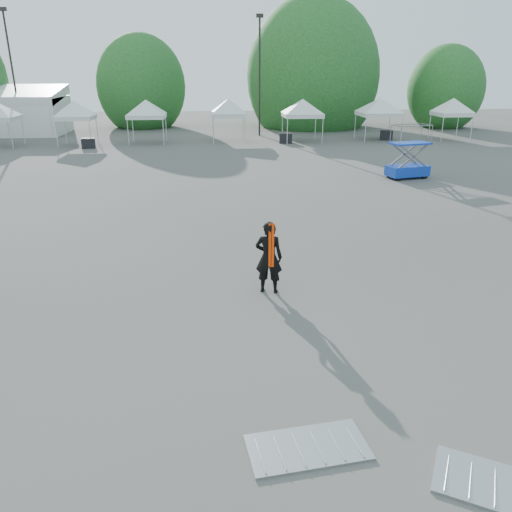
{
  "coord_description": "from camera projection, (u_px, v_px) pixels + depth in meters",
  "views": [
    {
      "loc": [
        -1.41,
        -13.04,
        5.57
      ],
      "look_at": [
        -0.38,
        -1.75,
        1.3
      ],
      "focal_mm": 35.0,
      "sensor_mm": 36.0,
      "label": 1
    }
  ],
  "objects": [
    {
      "name": "tent_d",
      "position": [
        146.0,
        103.0,
        38.65
      ],
      "size": [
        4.06,
        4.06,
        3.88
      ],
      "color": "silver",
      "rests_on": "ground"
    },
    {
      "name": "crate_mid",
      "position": [
        286.0,
        138.0,
        39.66
      ],
      "size": [
        1.12,
        0.93,
        0.78
      ],
      "primitive_type": "cube",
      "rotation": [
        0.0,
        0.0,
        -0.16
      ],
      "color": "black",
      "rests_on": "ground"
    },
    {
      "name": "scissor_lift",
      "position": [
        409.0,
        152.0,
        26.57
      ],
      "size": [
        2.37,
        1.57,
        2.82
      ],
      "rotation": [
        0.0,
        0.0,
        0.23
      ],
      "color": "#0E48B6",
      "rests_on": "ground"
    },
    {
      "name": "tent_g",
      "position": [
        380.0,
        102.0,
        40.51
      ],
      "size": [
        4.53,
        4.53,
        3.88
      ],
      "color": "silver",
      "rests_on": "ground"
    },
    {
      "name": "tree_mid_e",
      "position": [
        313.0,
        76.0,
        49.65
      ],
      "size": [
        5.12,
        5.12,
        7.79
      ],
      "color": "#382314",
      "rests_on": "ground"
    },
    {
      "name": "crate_west",
      "position": [
        88.0,
        143.0,
        37.13
      ],
      "size": [
        1.03,
        0.85,
        0.73
      ],
      "primitive_type": "cube",
      "rotation": [
        0.0,
        0.0,
        0.13
      ],
      "color": "black",
      "rests_on": "ground"
    },
    {
      "name": "tree_mid_w",
      "position": [
        141.0,
        86.0,
        49.46
      ],
      "size": [
        4.16,
        4.16,
        6.33
      ],
      "color": "#382314",
      "rests_on": "ground"
    },
    {
      "name": "barrier_mid",
      "position": [
        508.0,
        489.0,
        7.01
      ],
      "size": [
        2.2,
        1.84,
        0.06
      ],
      "rotation": [
        0.0,
        0.0,
        -0.53
      ],
      "color": "#A7AAAF",
      "rests_on": "ground"
    },
    {
      "name": "ground",
      "position": [
        264.0,
        277.0,
        14.24
      ],
      "size": [
        120.0,
        120.0,
        0.0
      ],
      "primitive_type": "plane",
      "color": "#474442",
      "rests_on": "ground"
    },
    {
      "name": "tree_far_e",
      "position": [
        445.0,
        90.0,
        49.32
      ],
      "size": [
        3.84,
        3.84,
        5.84
      ],
      "color": "#382314",
      "rests_on": "ground"
    },
    {
      "name": "light_pole_west",
      "position": [
        12.0,
        66.0,
        42.37
      ],
      "size": [
        0.6,
        0.25,
        10.3
      ],
      "color": "black",
      "rests_on": "ground"
    },
    {
      "name": "tent_e",
      "position": [
        228.0,
        102.0,
        39.79
      ],
      "size": [
        3.85,
        3.85,
        3.88
      ],
      "color": "silver",
      "rests_on": "ground"
    },
    {
      "name": "tent_c",
      "position": [
        74.0,
        104.0,
        37.52
      ],
      "size": [
        3.74,
        3.74,
        3.88
      ],
      "color": "silver",
      "rests_on": "ground"
    },
    {
      "name": "crate_east",
      "position": [
        386.0,
        135.0,
        41.52
      ],
      "size": [
        1.09,
        0.93,
        0.74
      ],
      "primitive_type": "cube",
      "rotation": [
        0.0,
        0.0,
        -0.21
      ],
      "color": "black",
      "rests_on": "ground"
    },
    {
      "name": "tent_h",
      "position": [
        454.0,
        102.0,
        40.56
      ],
      "size": [
        3.77,
        3.77,
        3.88
      ],
      "color": "silver",
      "rests_on": "ground"
    },
    {
      "name": "tent_f",
      "position": [
        303.0,
        102.0,
        39.51
      ],
      "size": [
        4.23,
        4.23,
        3.88
      ],
      "color": "silver",
      "rests_on": "ground"
    },
    {
      "name": "light_pole_east",
      "position": [
        260.0,
        69.0,
        42.38
      ],
      "size": [
        0.6,
        0.25,
        9.8
      ],
      "color": "black",
      "rests_on": "ground"
    },
    {
      "name": "man",
      "position": [
        269.0,
        257.0,
        12.95
      ],
      "size": [
        0.8,
        0.62,
        1.95
      ],
      "rotation": [
        0.0,
        0.0,
        2.9
      ],
      "color": "black",
      "rests_on": "ground"
    },
    {
      "name": "barrier_left",
      "position": [
        308.0,
        447.0,
        7.79
      ],
      "size": [
        1.97,
        1.16,
        0.06
      ],
      "rotation": [
        0.0,
        0.0,
        0.12
      ],
      "color": "#A7AAAF",
      "rests_on": "ground"
    }
  ]
}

